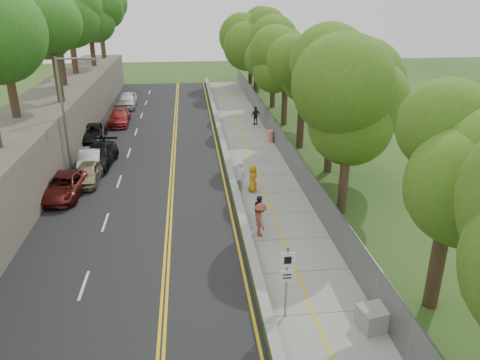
{
  "coord_description": "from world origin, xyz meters",
  "views": [
    {
      "loc": [
        -2.37,
        -17.68,
        11.83
      ],
      "look_at": [
        0.5,
        8.0,
        1.4
      ],
      "focal_mm": 35.0,
      "sensor_mm": 36.0,
      "label": 1
    }
  ],
  "objects_px": {
    "signpost": "(287,274)",
    "car_2": "(64,186)",
    "concrete_block": "(376,317)",
    "painter_0": "(253,178)",
    "construction_barrel": "(270,136)",
    "streetlight": "(66,108)",
    "person_far": "(256,116)"
  },
  "relations": [
    {
      "from": "signpost",
      "to": "car_2",
      "type": "distance_m",
      "value": 17.19
    },
    {
      "from": "streetlight",
      "to": "painter_0",
      "type": "height_order",
      "value": "streetlight"
    },
    {
      "from": "signpost",
      "to": "painter_0",
      "type": "xyz_separation_m",
      "value": [
        0.4,
        12.36,
        -1.04
      ]
    },
    {
      "from": "car_2",
      "to": "person_far",
      "type": "relative_size",
      "value": 2.77
    },
    {
      "from": "construction_barrel",
      "to": "painter_0",
      "type": "bearing_deg",
      "value": -105.57
    },
    {
      "from": "signpost",
      "to": "person_far",
      "type": "bearing_deg",
      "value": 84.21
    },
    {
      "from": "concrete_block",
      "to": "painter_0",
      "type": "relative_size",
      "value": 0.73
    },
    {
      "from": "construction_barrel",
      "to": "streetlight",
      "type": "bearing_deg",
      "value": -159.3
    },
    {
      "from": "streetlight",
      "to": "construction_barrel",
      "type": "bearing_deg",
      "value": 20.7
    },
    {
      "from": "construction_barrel",
      "to": "person_far",
      "type": "bearing_deg",
      "value": 94.08
    },
    {
      "from": "concrete_block",
      "to": "painter_0",
      "type": "distance_m",
      "value": 13.66
    },
    {
      "from": "concrete_block",
      "to": "car_2",
      "type": "distance_m",
      "value": 20.1
    },
    {
      "from": "car_2",
      "to": "streetlight",
      "type": "bearing_deg",
      "value": 98.83
    },
    {
      "from": "signpost",
      "to": "construction_barrel",
      "type": "distance_m",
      "value": 22.87
    },
    {
      "from": "signpost",
      "to": "car_2",
      "type": "height_order",
      "value": "signpost"
    },
    {
      "from": "car_2",
      "to": "painter_0",
      "type": "xyz_separation_m",
      "value": [
        11.65,
        -0.57,
        0.21
      ]
    },
    {
      "from": "signpost",
      "to": "painter_0",
      "type": "bearing_deg",
      "value": 88.15
    },
    {
      "from": "construction_barrel",
      "to": "signpost",
      "type": "bearing_deg",
      "value": -98.19
    },
    {
      "from": "streetlight",
      "to": "concrete_block",
      "type": "bearing_deg",
      "value": -50.64
    },
    {
      "from": "concrete_block",
      "to": "person_far",
      "type": "height_order",
      "value": "person_far"
    },
    {
      "from": "car_2",
      "to": "construction_barrel",
      "type": "bearing_deg",
      "value": 38.81
    },
    {
      "from": "painter_0",
      "to": "person_far",
      "type": "bearing_deg",
      "value": -20.56
    },
    {
      "from": "concrete_block",
      "to": "painter_0",
      "type": "xyz_separation_m",
      "value": [
        -2.85,
        13.35,
        0.45
      ]
    },
    {
      "from": "signpost",
      "to": "painter_0",
      "type": "relative_size",
      "value": 1.77
    },
    {
      "from": "painter_0",
      "to": "signpost",
      "type": "bearing_deg",
      "value": 166.42
    },
    {
      "from": "streetlight",
      "to": "signpost",
      "type": "distance_m",
      "value": 20.72
    },
    {
      "from": "car_2",
      "to": "person_far",
      "type": "distance_m",
      "value": 20.74
    },
    {
      "from": "car_2",
      "to": "signpost",
      "type": "bearing_deg",
      "value": -43.84
    },
    {
      "from": "construction_barrel",
      "to": "concrete_block",
      "type": "height_order",
      "value": "construction_barrel"
    },
    {
      "from": "streetlight",
      "to": "construction_barrel",
      "type": "distance_m",
      "value": 16.3
    },
    {
      "from": "signpost",
      "to": "construction_barrel",
      "type": "bearing_deg",
      "value": 81.81
    },
    {
      "from": "signpost",
      "to": "person_far",
      "type": "relative_size",
      "value": 1.76
    }
  ]
}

